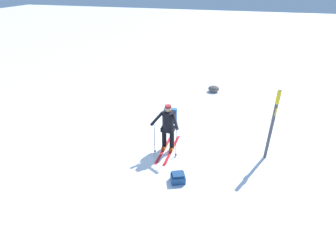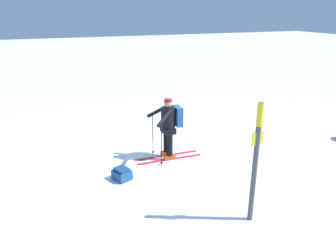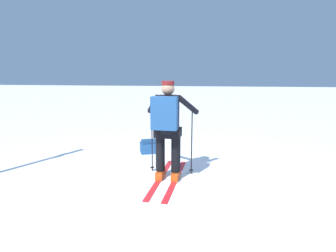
{
  "view_description": "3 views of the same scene",
  "coord_description": "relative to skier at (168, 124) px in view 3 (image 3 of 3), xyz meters",
  "views": [
    {
      "loc": [
        1.73,
        -7.22,
        4.96
      ],
      "look_at": [
        -0.17,
        -0.4,
        0.88
      ],
      "focal_mm": 28.0,
      "sensor_mm": 36.0,
      "label": 1
    },
    {
      "loc": [
        7.1,
        -3.32,
        3.7
      ],
      "look_at": [
        -0.17,
        -0.4,
        0.88
      ],
      "focal_mm": 35.0,
      "sensor_mm": 36.0,
      "label": 2
    },
    {
      "loc": [
        -0.9,
        3.62,
        1.67
      ],
      "look_at": [
        -0.17,
        -0.4,
        0.88
      ],
      "focal_mm": 28.0,
      "sensor_mm": 36.0,
      "label": 3
    }
  ],
  "objects": [
    {
      "name": "dropped_backpack",
      "position": [
        0.68,
        -1.44,
        -0.79
      ],
      "size": [
        0.48,
        0.45,
        0.28
      ],
      "color": "navy",
      "rests_on": "ground_plane"
    },
    {
      "name": "skier",
      "position": [
        0.0,
        0.0,
        0.0
      ],
      "size": [
        0.92,
        1.76,
        1.59
      ],
      "color": "red",
      "rests_on": "ground_plane"
    },
    {
      "name": "ground_plane",
      "position": [
        0.17,
        0.37,
        -0.92
      ],
      "size": [
        80.0,
        80.0,
        0.0
      ],
      "primitive_type": "plane",
      "color": "white"
    }
  ]
}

